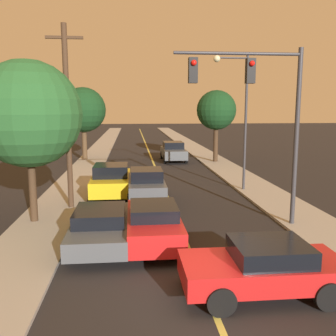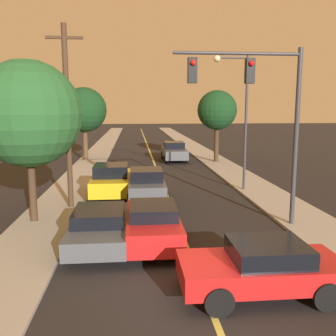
% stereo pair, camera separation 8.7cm
% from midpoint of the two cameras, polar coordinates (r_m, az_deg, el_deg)
% --- Properties ---
extents(ground_plane, '(200.00, 200.00, 0.00)m').
position_cam_midpoint_polar(ground_plane, '(9.74, 5.99, -19.25)').
color(ground_plane, black).
extents(road_surface, '(8.06, 80.00, 0.01)m').
position_cam_midpoint_polar(road_surface, '(44.65, -3.30, 3.24)').
color(road_surface, black).
rests_on(road_surface, ground).
extents(sidewalk_left, '(2.50, 80.00, 0.12)m').
position_cam_midpoint_polar(sidewalk_left, '(44.75, -10.08, 3.20)').
color(sidewalk_left, '#9E998E').
rests_on(sidewalk_left, ground).
extents(sidewalk_right, '(2.50, 80.00, 0.12)m').
position_cam_midpoint_polar(sidewalk_right, '(45.17, 3.42, 3.38)').
color(sidewalk_right, '#9E998E').
rests_on(sidewalk_right, ground).
extents(car_near_lane_front, '(1.87, 4.26, 1.46)m').
position_cam_midpoint_polar(car_near_lane_front, '(12.81, -2.43, -8.36)').
color(car_near_lane_front, red).
rests_on(car_near_lane_front, ground).
extents(car_near_lane_second, '(1.85, 4.00, 1.69)m').
position_cam_midpoint_polar(car_near_lane_second, '(18.36, -3.44, -2.65)').
color(car_near_lane_second, '#474C51').
rests_on(car_near_lane_second, ground).
extents(car_outer_lane_front, '(1.98, 4.54, 1.33)m').
position_cam_midpoint_polar(car_outer_lane_front, '(12.94, -10.41, -8.61)').
color(car_outer_lane_front, '#474C51').
rests_on(car_outer_lane_front, ground).
extents(car_outer_lane_second, '(2.07, 4.43, 1.73)m').
position_cam_midpoint_polar(car_outer_lane_second, '(19.75, -8.75, -1.84)').
color(car_outer_lane_second, gold).
rests_on(car_outer_lane_second, ground).
extents(car_far_oncoming, '(2.03, 4.68, 1.67)m').
position_cam_midpoint_polar(car_far_oncoming, '(32.71, 0.74, 2.56)').
color(car_far_oncoming, '#474C51').
rests_on(car_far_oncoming, ground).
extents(car_crossing_right, '(4.06, 1.97, 1.35)m').
position_cam_midpoint_polar(car_crossing_right, '(9.89, 14.21, -14.41)').
color(car_crossing_right, red).
rests_on(car_crossing_right, ground).
extents(traffic_signal_mast, '(4.81, 0.42, 6.69)m').
position_cam_midpoint_polar(traffic_signal_mast, '(14.49, 13.69, 9.95)').
color(traffic_signal_mast, '#333338').
rests_on(traffic_signal_mast, ground).
extents(streetlamp_right, '(1.91, 0.36, 7.25)m').
position_cam_midpoint_polar(streetlamp_right, '(20.78, 10.53, 9.42)').
color(streetlamp_right, '#333338').
rests_on(streetlamp_right, ground).
extents(utility_pole_left, '(1.60, 0.24, 8.08)m').
position_cam_midpoint_polar(utility_pole_left, '(17.31, -15.22, 7.86)').
color(utility_pole_left, '#422D1E').
rests_on(utility_pole_left, ground).
extents(tree_left_near, '(4.14, 4.14, 6.34)m').
position_cam_midpoint_polar(tree_left_near, '(15.54, -20.67, 7.69)').
color(tree_left_near, '#3D2B1C').
rests_on(tree_left_near, ground).
extents(tree_left_far, '(3.87, 3.87, 6.25)m').
position_cam_midpoint_polar(tree_left_far, '(33.54, -12.85, 8.60)').
color(tree_left_far, '#4C3823').
rests_on(tree_left_far, ground).
extents(tree_right_near, '(3.27, 3.27, 5.94)m').
position_cam_midpoint_polar(tree_right_near, '(31.62, 7.29, 8.68)').
color(tree_right_near, '#3D2B1C').
rests_on(tree_right_near, ground).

